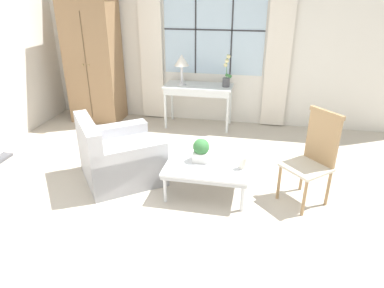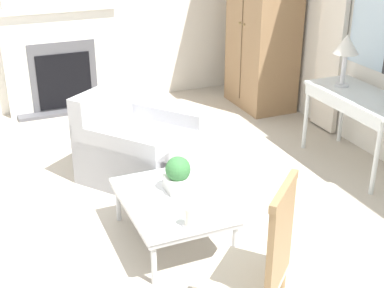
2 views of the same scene
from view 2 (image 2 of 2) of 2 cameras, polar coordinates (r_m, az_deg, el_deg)
name	(u,v)px [view 2 (image 2 of 2)]	position (r m, az deg, el deg)	size (l,w,h in m)	color
ground_plane	(96,233)	(4.38, -10.15, -9.34)	(14.00, 14.00, 0.00)	#BCB2A3
fireplace	(60,53)	(6.79, -13.86, 9.36)	(0.34, 1.43, 2.09)	#515156
armoire	(264,19)	(6.72, 7.64, 13.09)	(0.96, 0.64, 2.21)	#93704C
console_table	(362,103)	(5.36, 17.63, 4.20)	(1.16, 0.54, 0.74)	silver
table_lamp	(346,47)	(5.42, 16.13, 9.92)	(0.25, 0.25, 0.52)	silver
armchair_upholstered	(140,147)	(5.10, -5.59, -0.30)	(1.30, 1.31, 0.83)	#B2B2B7
side_chair_wooden	(262,260)	(3.06, 7.47, -12.13)	(0.62, 0.62, 1.08)	beige
coffee_table	(173,202)	(4.06, -2.09, -6.24)	(0.98, 0.72, 0.37)	silver
potted_plant_small	(178,174)	(4.08, -1.50, -3.23)	(0.20, 0.20, 0.28)	white
pillar_candle	(190,218)	(3.68, -0.18, -7.88)	(0.11, 0.11, 0.16)	silver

